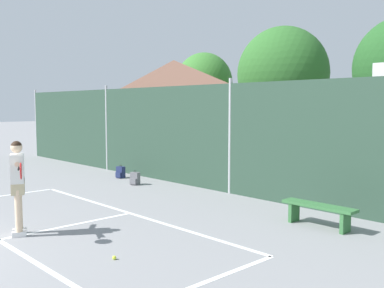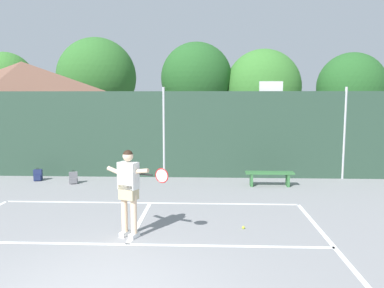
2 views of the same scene
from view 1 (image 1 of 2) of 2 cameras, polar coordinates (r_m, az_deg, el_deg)
name	(u,v)px [view 1 (image 1 of 2)]	position (r m, az deg, el deg)	size (l,w,h in m)	color
chainlink_fence	(230,139)	(12.70, 4.93, 0.68)	(26.09, 0.09, 3.31)	#284233
clubhouse_building	(174,108)	(20.66, -2.35, 4.60)	(5.94, 4.40, 4.62)	beige
tennis_player	(18,179)	(9.23, -21.56, -4.24)	(1.37, 0.55, 1.85)	silver
tennis_ball	(114,258)	(7.63, -9.99, -14.23)	(0.07, 0.07, 0.07)	#CCE033
backpack_navy	(120,173)	(15.67, -9.21, -3.65)	(0.31, 0.29, 0.46)	navy
backpack_grey	(135,179)	(14.29, -7.38, -4.47)	(0.33, 0.31, 0.46)	slate
courtside_bench	(319,210)	(9.69, 16.01, -8.18)	(1.60, 0.36, 0.48)	#336B38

